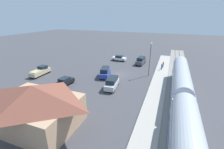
{
  "coord_description": "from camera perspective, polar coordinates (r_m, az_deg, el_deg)",
  "views": [
    {
      "loc": [
        -11.6,
        34.71,
        14.07
      ],
      "look_at": [
        0.54,
        3.07,
        1.0
      ],
      "focal_mm": 24.96,
      "sensor_mm": 36.0,
      "label": 1
    }
  ],
  "objects": [
    {
      "name": "light_pole_near_platform",
      "position": [
        37.9,
        13.81,
        6.73
      ],
      "size": [
        0.44,
        0.44,
        8.08
      ],
      "color": "#515156",
      "rests_on": "ground"
    },
    {
      "name": "suv_blue",
      "position": [
        37.48,
        -2.62,
        0.9
      ],
      "size": [
        3.06,
        5.22,
        2.22
      ],
      "color": "#283D9E",
      "rests_on": "ground"
    },
    {
      "name": "pickup_tan",
      "position": [
        42.29,
        -24.78,
        1.12
      ],
      "size": [
        2.03,
        5.42,
        2.14
      ],
      "color": "#C6B284",
      "rests_on": "ground"
    },
    {
      "name": "railway_track",
      "position": [
        37.49,
        23.06,
        -2.58
      ],
      "size": [
        4.8,
        70.0,
        0.3
      ],
      "color": "gray",
      "rests_on": "ground"
    },
    {
      "name": "sedan_black",
      "position": [
        34.29,
        -17.02,
        -2.51
      ],
      "size": [
        2.19,
        4.63,
        1.74
      ],
      "color": "black",
      "rests_on": "ground"
    },
    {
      "name": "suv_charcoal",
      "position": [
        47.81,
        10.53,
        5.05
      ],
      "size": [
        2.39,
        5.06,
        2.22
      ],
      "color": "#47494F",
      "rests_on": "ground"
    },
    {
      "name": "station_building",
      "position": [
        22.94,
        -26.31,
        -10.04
      ],
      "size": [
        11.48,
        8.53,
        5.87
      ],
      "color": "tan",
      "rests_on": "ground"
    },
    {
      "name": "pedestrian_waiting_far",
      "position": [
        45.34,
        18.24,
        3.63
      ],
      "size": [
        0.36,
        0.36,
        1.71
      ],
      "color": "#23284C",
      "rests_on": "platform"
    },
    {
      "name": "suv_silver",
      "position": [
        31.55,
        -0.03,
        -3.08
      ],
      "size": [
        2.41,
        5.06,
        2.22
      ],
      "color": "silver",
      "rests_on": "ground"
    },
    {
      "name": "sedan_white",
      "position": [
        50.89,
        2.61,
        6.05
      ],
      "size": [
        4.55,
        2.37,
        1.74
      ],
      "color": "white",
      "rests_on": "ground"
    },
    {
      "name": "platform",
      "position": [
        37.43,
        17.0,
        -1.71
      ],
      "size": [
        3.2,
        46.0,
        0.3
      ],
      "color": "#A8A399",
      "rests_on": "ground"
    },
    {
      "name": "pedestrian_on_platform",
      "position": [
        43.39,
        17.76,
        2.92
      ],
      "size": [
        0.36,
        0.36,
        1.71
      ],
      "color": "#23284C",
      "rests_on": "platform"
    },
    {
      "name": "ground_plane",
      "position": [
        39.2,
        2.34,
        0.04
      ],
      "size": [
        200.0,
        200.0,
        0.0
      ],
      "primitive_type": "plane",
      "color": "#424247"
    }
  ]
}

